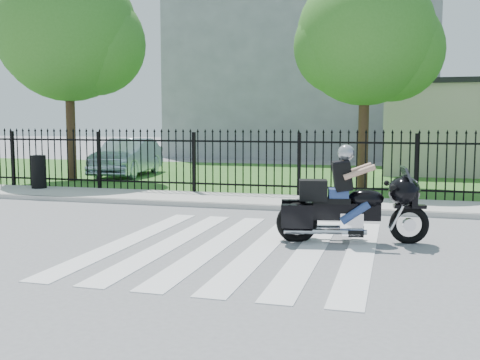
# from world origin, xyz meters

# --- Properties ---
(ground) EXTENTS (120.00, 120.00, 0.00)m
(ground) POSITION_xyz_m (0.00, 0.00, 0.00)
(ground) COLOR slate
(ground) RESTS_ON ground
(crosswalk) EXTENTS (5.00, 5.50, 0.01)m
(crosswalk) POSITION_xyz_m (0.00, 0.00, 0.01)
(crosswalk) COLOR silver
(crosswalk) RESTS_ON ground
(sidewalk) EXTENTS (40.00, 2.00, 0.12)m
(sidewalk) POSITION_xyz_m (0.00, 5.00, 0.06)
(sidewalk) COLOR #ADAAA3
(sidewalk) RESTS_ON ground
(curb) EXTENTS (40.00, 0.12, 0.12)m
(curb) POSITION_xyz_m (0.00, 4.00, 0.06)
(curb) COLOR #ADAAA3
(curb) RESTS_ON ground
(grass_strip) EXTENTS (40.00, 12.00, 0.02)m
(grass_strip) POSITION_xyz_m (0.00, 12.00, 0.01)
(grass_strip) COLOR #295D20
(grass_strip) RESTS_ON ground
(iron_fence) EXTENTS (26.00, 0.04, 1.80)m
(iron_fence) POSITION_xyz_m (0.00, 6.00, 0.90)
(iron_fence) COLOR black
(iron_fence) RESTS_ON ground
(tree_left) EXTENTS (4.80, 4.80, 7.58)m
(tree_left) POSITION_xyz_m (-8.50, 8.50, 5.17)
(tree_left) COLOR #382316
(tree_left) RESTS_ON ground
(tree_mid) EXTENTS (4.20, 4.20, 6.78)m
(tree_mid) POSITION_xyz_m (1.50, 9.00, 4.67)
(tree_mid) COLOR #382316
(tree_mid) RESTS_ON ground
(building_tall) EXTENTS (15.00, 10.00, 12.00)m
(building_tall) POSITION_xyz_m (-3.00, 26.00, 6.00)
(building_tall) COLOR #989AA0
(building_tall) RESTS_ON ground
(motorcycle_rider) EXTENTS (2.62, 1.16, 1.74)m
(motorcycle_rider) POSITION_xyz_m (1.73, 0.91, 0.71)
(motorcycle_rider) COLOR black
(motorcycle_rider) RESTS_ON ground
(parked_car) EXTENTS (1.95, 4.44, 1.42)m
(parked_car) POSITION_xyz_m (-7.43, 10.62, 0.73)
(parked_car) COLOR #ADC8DA
(parked_car) RESTS_ON grass_strip
(litter_bin) EXTENTS (0.54, 0.54, 0.98)m
(litter_bin) POSITION_xyz_m (-7.73, 5.49, 0.61)
(litter_bin) COLOR black
(litter_bin) RESTS_ON sidewalk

